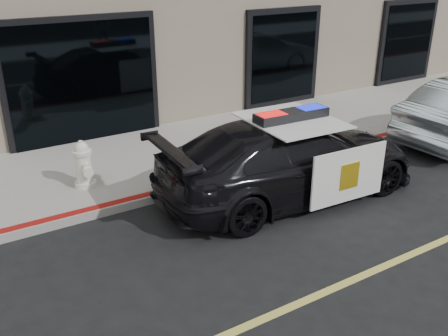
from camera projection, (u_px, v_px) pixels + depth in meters
ground at (331, 290)px, 6.55m from camera, size 120.00×120.00×0.00m
sidewalk_n at (161, 156)px, 10.62m from camera, size 60.00×3.50×0.15m
police_car at (289, 158)px, 8.83m from camera, size 2.51×5.09×1.60m
fire_hydrant at (84, 165)px, 8.95m from camera, size 0.39×0.55×0.87m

